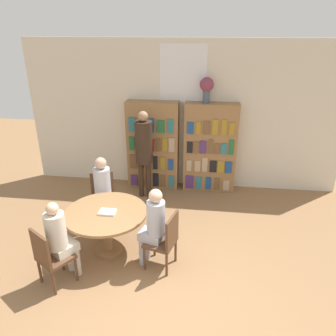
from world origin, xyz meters
TOP-DOWN VIEW (x-y plane):
  - ground_plane at (0.00, 0.00)m, footprint 16.00×16.00m
  - wall_back at (0.00, 3.51)m, footprint 6.40×0.07m
  - bookshelf_left at (-0.59, 3.32)m, footprint 1.05×0.34m
  - bookshelf_right at (0.59, 3.32)m, footprint 1.05×0.34m
  - flower_vase at (0.46, 3.32)m, footprint 0.27×0.27m
  - reading_table at (-0.90, 1.01)m, footprint 1.22×1.22m
  - chair_near_camera at (-1.43, 0.22)m, footprint 0.55×0.55m
  - chair_left_side at (-1.24, 1.90)m, footprint 0.52×0.52m
  - chair_far_side at (0.01, 0.76)m, footprint 0.49×0.49m
  - seated_reader_left at (-1.18, 1.73)m, footprint 0.37×0.41m
  - seated_reader_right at (-0.16, 0.81)m, footprint 0.39×0.33m
  - seated_reader_back at (-1.33, 0.37)m, footprint 0.40×0.41m
  - librarian_standing at (-0.67, 2.82)m, footprint 0.33×0.60m
  - open_book_on_table at (-0.87, 0.98)m, footprint 0.24×0.18m

SIDE VIEW (x-z plane):
  - ground_plane at x=0.00m, z-range 0.00..0.00m
  - chair_near_camera at x=-1.43m, z-range 0.04..0.92m
  - chair_left_side at x=-1.24m, z-range 0.04..0.92m
  - chair_far_side at x=0.01m, z-range 0.04..0.92m
  - reading_table at x=-0.90m, z-range 0.24..0.94m
  - seated_reader_back at x=-1.33m, z-range 0.08..1.28m
  - seated_reader_right at x=-0.16m, z-range 0.08..1.31m
  - seated_reader_left at x=-1.18m, z-range 0.09..1.32m
  - open_book_on_table at x=-0.87m, z-range 0.70..0.73m
  - bookshelf_right at x=0.59m, z-range 0.00..1.83m
  - bookshelf_left at x=-0.59m, z-range 0.00..1.83m
  - librarian_standing at x=-0.67m, z-range 0.21..1.97m
  - wall_back at x=0.00m, z-range 0.01..3.01m
  - flower_vase at x=0.46m, z-range 1.90..2.38m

